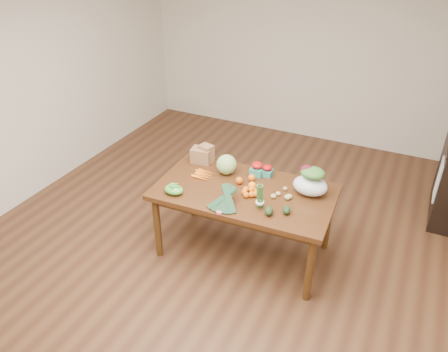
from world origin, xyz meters
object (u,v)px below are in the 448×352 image
at_px(dining_table, 244,222).
at_px(paper_bag, 201,154).
at_px(kale_bunch, 224,200).
at_px(asparagus_bundle, 260,196).
at_px(cabbage, 226,165).
at_px(mandarin_cluster, 251,191).
at_px(salad_bag, 311,182).

bearing_deg(dining_table, paper_bag, 151.32).
bearing_deg(kale_bunch, asparagus_bundle, 21.04).
distance_m(paper_bag, cabbage, 0.35).
height_order(dining_table, mandarin_cluster, mandarin_cluster).
xyz_separation_m(cabbage, asparagus_bundle, (0.53, -0.43, 0.02)).
bearing_deg(paper_bag, dining_table, -26.10).
xyz_separation_m(paper_bag, mandarin_cluster, (0.72, -0.36, -0.05)).
distance_m(cabbage, salad_bag, 0.86).
relative_size(dining_table, salad_bag, 5.21).
height_order(mandarin_cluster, asparagus_bundle, asparagus_bundle).
bearing_deg(salad_bag, cabbage, 179.61).
xyz_separation_m(cabbage, kale_bunch, (0.24, -0.56, -0.02)).
relative_size(dining_table, kale_bunch, 4.22).
bearing_deg(cabbage, mandarin_cluster, -34.05).
xyz_separation_m(asparagus_bundle, salad_bag, (0.33, 0.42, 0.00)).
relative_size(kale_bunch, asparagus_bundle, 1.60).
distance_m(cabbage, asparagus_bundle, 0.68).
relative_size(paper_bag, cabbage, 1.34).
xyz_separation_m(dining_table, asparagus_bundle, (0.24, -0.22, 0.50)).
bearing_deg(dining_table, asparagus_bundle, -45.23).
bearing_deg(mandarin_cluster, asparagus_bundle, -48.63).
bearing_deg(paper_bag, cabbage, -16.71).
bearing_deg(mandarin_cluster, salad_bag, 27.29).
xyz_separation_m(mandarin_cluster, salad_bag, (0.49, 0.25, 0.08)).
bearing_deg(salad_bag, paper_bag, 174.88).
bearing_deg(kale_bunch, salad_bag, 38.63).
distance_m(cabbage, mandarin_cluster, 0.46).
relative_size(paper_bag, salad_bag, 0.84).
distance_m(kale_bunch, salad_bag, 0.84).
bearing_deg(mandarin_cluster, dining_table, 150.85).
bearing_deg(asparagus_bundle, paper_bag, 146.08).
height_order(dining_table, salad_bag, salad_bag).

